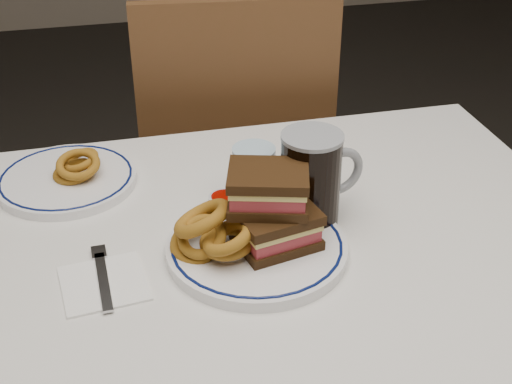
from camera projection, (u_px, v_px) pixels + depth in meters
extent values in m
cube|color=silver|center=(209.00, 268.00, 1.08)|extent=(1.26, 0.86, 0.03)
cylinder|color=#4C3518|center=(416.00, 278.00, 1.67)|extent=(0.06, 0.06, 0.71)
cube|color=silver|center=(174.00, 177.00, 1.48)|extent=(1.26, 0.01, 0.17)
cube|color=#4C3518|center=(230.00, 167.00, 1.91)|extent=(0.49, 0.49, 0.04)
cylinder|color=#4C3518|center=(287.00, 200.00, 2.22)|extent=(0.04, 0.04, 0.44)
cylinder|color=#4C3518|center=(311.00, 276.00, 1.89)|extent=(0.04, 0.04, 0.44)
cylinder|color=#4C3518|center=(163.00, 209.00, 2.17)|extent=(0.04, 0.04, 0.44)
cylinder|color=#4C3518|center=(166.00, 288.00, 1.85)|extent=(0.04, 0.04, 0.44)
cube|color=#4C3518|center=(238.00, 108.00, 1.60)|extent=(0.45, 0.08, 0.49)
cylinder|color=white|center=(257.00, 249.00, 1.08)|extent=(0.28, 0.28, 0.02)
torus|color=#0A154C|center=(257.00, 244.00, 1.08)|extent=(0.26, 0.26, 0.01)
cube|color=black|center=(276.00, 240.00, 1.07)|extent=(0.13, 0.12, 0.02)
cube|color=#B03341|center=(276.00, 230.00, 1.06)|extent=(0.12, 0.11, 0.02)
cube|color=#E0C864|center=(277.00, 222.00, 1.05)|extent=(0.13, 0.11, 0.01)
cube|color=black|center=(277.00, 215.00, 1.05)|extent=(0.13, 0.12, 0.02)
cube|color=black|center=(268.00, 202.00, 1.05)|extent=(0.14, 0.12, 0.02)
cube|color=#B03341|center=(268.00, 191.00, 1.04)|extent=(0.13, 0.11, 0.02)
cube|color=#E0C864|center=(268.00, 183.00, 1.03)|extent=(0.13, 0.11, 0.01)
cube|color=black|center=(268.00, 175.00, 1.03)|extent=(0.14, 0.12, 0.02)
torus|color=brown|center=(196.00, 242.00, 1.06)|extent=(0.09, 0.08, 0.07)
torus|color=brown|center=(227.00, 241.00, 1.04)|extent=(0.08, 0.08, 0.03)
torus|color=brown|center=(202.00, 237.00, 1.04)|extent=(0.09, 0.08, 0.07)
torus|color=brown|center=(228.00, 237.00, 1.02)|extent=(0.09, 0.08, 0.06)
torus|color=brown|center=(202.00, 218.00, 1.04)|extent=(0.10, 0.09, 0.08)
cylinder|color=silver|center=(224.00, 204.00, 1.14)|extent=(0.05, 0.05, 0.03)
cylinder|color=#830902|center=(224.00, 199.00, 1.14)|extent=(0.04, 0.04, 0.01)
cylinder|color=black|center=(310.00, 182.00, 1.11)|extent=(0.09, 0.09, 0.16)
cylinder|color=gray|center=(312.00, 137.00, 1.07)|extent=(0.10, 0.10, 0.01)
torus|color=gray|center=(340.00, 171.00, 1.13)|extent=(0.08, 0.03, 0.08)
cylinder|color=#A5C1D5|center=(254.00, 179.00, 1.17)|extent=(0.07, 0.07, 0.11)
cylinder|color=white|center=(67.00, 180.00, 1.26)|extent=(0.24, 0.24, 0.02)
torus|color=#0A154C|center=(66.00, 176.00, 1.25)|extent=(0.23, 0.23, 0.00)
torus|color=brown|center=(74.00, 172.00, 1.25)|extent=(0.08, 0.08, 0.03)
torus|color=brown|center=(80.00, 160.00, 1.27)|extent=(0.07, 0.07, 0.03)
torus|color=brown|center=(78.00, 164.00, 1.24)|extent=(0.08, 0.08, 0.03)
cube|color=white|center=(104.00, 283.00, 1.02)|extent=(0.13, 0.13, 0.00)
cube|color=#AEAFB3|center=(103.00, 281.00, 1.02)|extent=(0.02, 0.14, 0.00)
cube|color=#AEAFB3|center=(99.00, 252.00, 1.08)|extent=(0.02, 0.03, 0.00)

